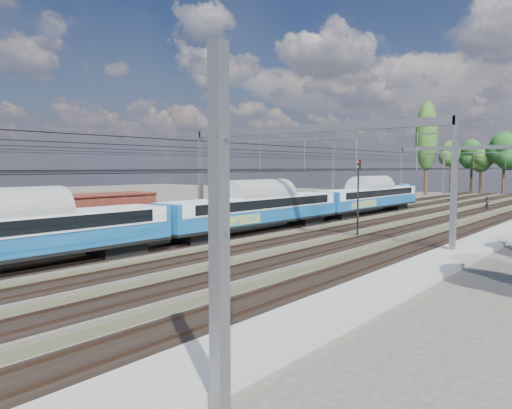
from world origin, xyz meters
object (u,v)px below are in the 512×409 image
Objects in this scene: freight_boxcar at (59,220)px; worker at (487,204)px; emu_train at (255,203)px; signal_near at (358,188)px.

freight_boxcar is 7.37× the size of worker.
emu_train is 8.65m from signal_near.
signal_near reaches higher than freight_boxcar.
emu_train is at bearing -158.75° from signal_near.
signal_near reaches higher than emu_train.
signal_near reaches higher than worker.
worker is 0.31× the size of signal_near.
worker is 31.40m from signal_near.
signal_near is (11.66, 19.71, 1.73)m from freight_boxcar.
signal_near is at bearing 155.70° from worker.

